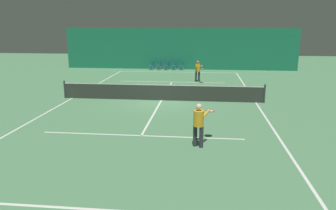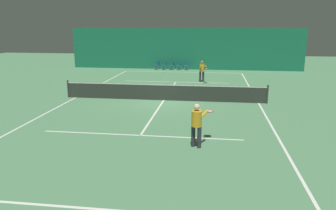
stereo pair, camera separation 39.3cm
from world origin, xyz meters
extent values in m
plane|color=#4C7F56|center=(0.00, 0.00, 0.00)|extent=(60.00, 60.00, 0.00)
cube|color=#196B4C|center=(0.00, 13.95, 2.02)|extent=(23.00, 0.12, 4.04)
cube|color=silver|center=(0.00, 11.90, 0.00)|extent=(11.00, 0.10, 0.00)
cube|color=silver|center=(0.00, -11.90, 0.00)|extent=(11.00, 0.10, 0.00)
cube|color=silver|center=(0.00, 6.40, 0.00)|extent=(8.25, 0.10, 0.00)
cube|color=silver|center=(0.00, -6.40, 0.00)|extent=(8.25, 0.10, 0.00)
cube|color=silver|center=(-5.50, 0.00, 0.00)|extent=(0.10, 23.80, 0.00)
cube|color=silver|center=(5.50, 0.00, 0.00)|extent=(0.10, 23.80, 0.00)
cube|color=silver|center=(0.00, 0.00, 0.00)|extent=(0.10, 12.80, 0.00)
cube|color=#2D332D|center=(0.00, 0.00, 0.47)|extent=(11.90, 0.02, 0.95)
cube|color=white|center=(0.00, 0.00, 0.92)|extent=(11.90, 0.02, 0.05)
cylinder|color=#333338|center=(-5.95, 0.00, 0.53)|extent=(0.10, 0.10, 1.07)
cylinder|color=#333338|center=(5.95, 0.00, 0.53)|extent=(0.10, 0.10, 1.07)
cylinder|color=#2D2D38|center=(2.19, -7.33, 0.40)|extent=(0.20, 0.20, 0.80)
cylinder|color=#2D2D38|center=(2.42, -7.44, 0.40)|extent=(0.20, 0.20, 0.80)
cylinder|color=gold|center=(2.31, -7.38, 1.09)|extent=(0.50, 0.50, 0.58)
sphere|color=beige|center=(2.31, -7.38, 1.52)|extent=(0.22, 0.22, 0.22)
cylinder|color=gold|center=(2.29, -7.08, 1.22)|extent=(0.33, 0.53, 0.23)
cylinder|color=gold|center=(2.56, -7.21, 1.22)|extent=(0.33, 0.53, 0.23)
cylinder|color=black|center=(2.61, -6.77, 1.15)|extent=(0.16, 0.29, 0.03)
torus|color=red|center=(2.74, -6.50, 1.15)|extent=(0.44, 0.44, 0.03)
cylinder|color=silver|center=(2.74, -6.50, 1.15)|extent=(0.37, 0.37, 0.00)
cylinder|color=#2D2D38|center=(2.11, 6.90, 0.40)|extent=(0.20, 0.20, 0.80)
cylinder|color=#2D2D38|center=(1.87, 6.80, 0.40)|extent=(0.20, 0.20, 0.80)
cylinder|color=gold|center=(1.99, 6.85, 1.09)|extent=(0.49, 0.49, 0.58)
sphere|color=#936B4C|center=(1.99, 6.85, 1.53)|extent=(0.22, 0.22, 0.22)
cylinder|color=gold|center=(2.22, 6.66, 1.22)|extent=(0.29, 0.55, 0.23)
cylinder|color=gold|center=(1.94, 6.55, 1.22)|extent=(0.29, 0.55, 0.23)
cylinder|color=black|center=(2.23, 6.22, 1.15)|extent=(0.14, 0.30, 0.03)
torus|color=black|center=(2.34, 5.93, 1.15)|extent=(0.43, 0.43, 0.03)
cylinder|color=silver|center=(2.34, 5.93, 1.15)|extent=(0.36, 0.36, 0.00)
cylinder|color=#99999E|center=(-2.94, 13.59, 0.20)|extent=(0.03, 0.03, 0.39)
cylinder|color=#99999E|center=(-2.94, 13.21, 0.20)|extent=(0.03, 0.03, 0.39)
cylinder|color=#99999E|center=(-2.56, 13.59, 0.20)|extent=(0.03, 0.03, 0.39)
cylinder|color=#99999E|center=(-2.56, 13.21, 0.20)|extent=(0.03, 0.03, 0.39)
cube|color=#19479E|center=(-2.75, 13.40, 0.41)|extent=(0.44, 0.44, 0.05)
cube|color=#19479E|center=(-2.55, 13.40, 0.64)|extent=(0.04, 0.44, 0.40)
cylinder|color=#99999E|center=(-2.18, 13.59, 0.20)|extent=(0.03, 0.03, 0.39)
cylinder|color=#99999E|center=(-2.18, 13.21, 0.20)|extent=(0.03, 0.03, 0.39)
cylinder|color=#99999E|center=(-1.80, 13.59, 0.20)|extent=(0.03, 0.03, 0.39)
cylinder|color=#99999E|center=(-1.80, 13.21, 0.20)|extent=(0.03, 0.03, 0.39)
cube|color=#19479E|center=(-1.99, 13.40, 0.41)|extent=(0.44, 0.44, 0.05)
cube|color=#19479E|center=(-1.79, 13.40, 0.64)|extent=(0.04, 0.44, 0.40)
cylinder|color=#99999E|center=(-1.43, 13.59, 0.20)|extent=(0.03, 0.03, 0.39)
cylinder|color=#99999E|center=(-1.43, 13.21, 0.20)|extent=(0.03, 0.03, 0.39)
cylinder|color=#99999E|center=(-1.05, 13.59, 0.20)|extent=(0.03, 0.03, 0.39)
cylinder|color=#99999E|center=(-1.05, 13.21, 0.20)|extent=(0.03, 0.03, 0.39)
cube|color=#19479E|center=(-1.24, 13.40, 0.41)|extent=(0.44, 0.44, 0.05)
cube|color=#19479E|center=(-1.04, 13.40, 0.64)|extent=(0.04, 0.44, 0.40)
cylinder|color=#99999E|center=(-0.67, 13.59, 0.20)|extent=(0.03, 0.03, 0.39)
cylinder|color=#99999E|center=(-0.67, 13.21, 0.20)|extent=(0.03, 0.03, 0.39)
cylinder|color=#99999E|center=(-0.29, 13.59, 0.20)|extent=(0.03, 0.03, 0.39)
cylinder|color=#99999E|center=(-0.29, 13.21, 0.20)|extent=(0.03, 0.03, 0.39)
cube|color=#19479E|center=(-0.48, 13.40, 0.41)|extent=(0.44, 0.44, 0.05)
cube|color=#19479E|center=(-0.28, 13.40, 0.64)|extent=(0.04, 0.44, 0.40)
cylinder|color=#99999E|center=(0.08, 13.59, 0.20)|extent=(0.03, 0.03, 0.39)
cylinder|color=#99999E|center=(0.08, 13.21, 0.20)|extent=(0.03, 0.03, 0.39)
cylinder|color=#99999E|center=(0.46, 13.59, 0.20)|extent=(0.03, 0.03, 0.39)
cylinder|color=#99999E|center=(0.46, 13.21, 0.20)|extent=(0.03, 0.03, 0.39)
cube|color=#19479E|center=(0.27, 13.40, 0.41)|extent=(0.44, 0.44, 0.05)
cube|color=#19479E|center=(0.47, 13.40, 0.64)|extent=(0.04, 0.44, 0.40)
camera|label=1|loc=(2.43, -18.80, 4.39)|focal=35.00mm
camera|label=2|loc=(2.82, -18.75, 4.39)|focal=35.00mm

